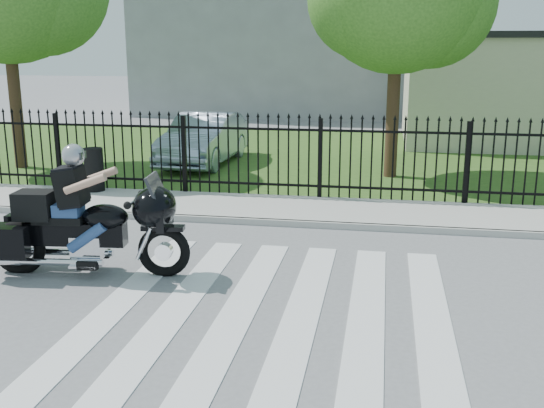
# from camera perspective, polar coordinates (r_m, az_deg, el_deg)

# --- Properties ---
(ground) EXTENTS (120.00, 120.00, 0.00)m
(ground) POSITION_cam_1_polar(r_m,az_deg,el_deg) (8.09, -0.23, -9.86)
(ground) COLOR slate
(ground) RESTS_ON ground
(crosswalk) EXTENTS (5.00, 5.50, 0.01)m
(crosswalk) POSITION_cam_1_polar(r_m,az_deg,el_deg) (8.09, -0.23, -9.82)
(crosswalk) COLOR silver
(crosswalk) RESTS_ON ground
(sidewalk) EXTENTS (40.00, 2.00, 0.12)m
(sidewalk) POSITION_cam_1_polar(r_m,az_deg,el_deg) (12.76, 3.80, -0.61)
(sidewalk) COLOR #ADAAA3
(sidewalk) RESTS_ON ground
(curb) EXTENTS (40.00, 0.12, 0.12)m
(curb) POSITION_cam_1_polar(r_m,az_deg,el_deg) (11.80, 3.26, -1.82)
(curb) COLOR #ADAAA3
(curb) RESTS_ON ground
(grass_strip) EXTENTS (40.00, 12.00, 0.02)m
(grass_strip) POSITION_cam_1_polar(r_m,az_deg,el_deg) (19.59, 6.09, 4.34)
(grass_strip) COLOR #2D511B
(grass_strip) RESTS_ON ground
(iron_fence) EXTENTS (26.00, 0.04, 1.80)m
(iron_fence) POSITION_cam_1_polar(r_m,az_deg,el_deg) (13.55, 4.33, 3.89)
(iron_fence) COLOR black
(iron_fence) RESTS_ON ground
(motorcycle_rider) EXTENTS (2.98, 1.11, 1.97)m
(motorcycle_rider) POSITION_cam_1_polar(r_m,az_deg,el_deg) (9.61, -16.63, -1.46)
(motorcycle_rider) COLOR black
(motorcycle_rider) RESTS_ON ground
(parked_car) EXTENTS (1.67, 4.35, 1.42)m
(parked_car) POSITION_cam_1_polar(r_m,az_deg,el_deg) (18.08, -6.10, 5.84)
(parked_car) COLOR #9DAFC6
(parked_car) RESTS_ON grass_strip
(litter_bin) EXTENTS (0.54, 0.54, 0.96)m
(litter_bin) POSITION_cam_1_polar(r_m,az_deg,el_deg) (14.68, -15.66, 2.99)
(litter_bin) COLOR black
(litter_bin) RESTS_ON sidewalk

